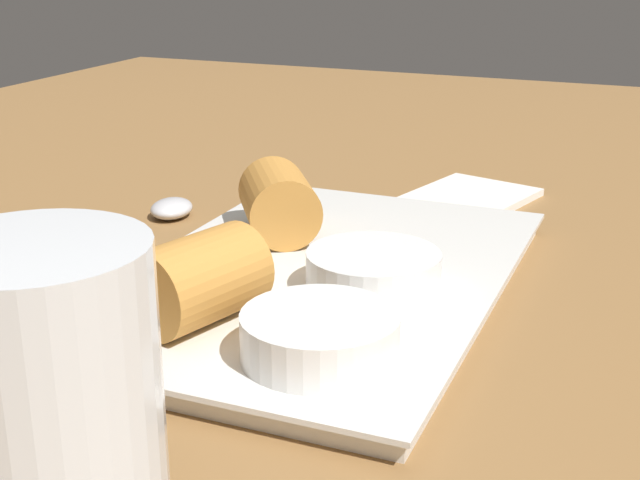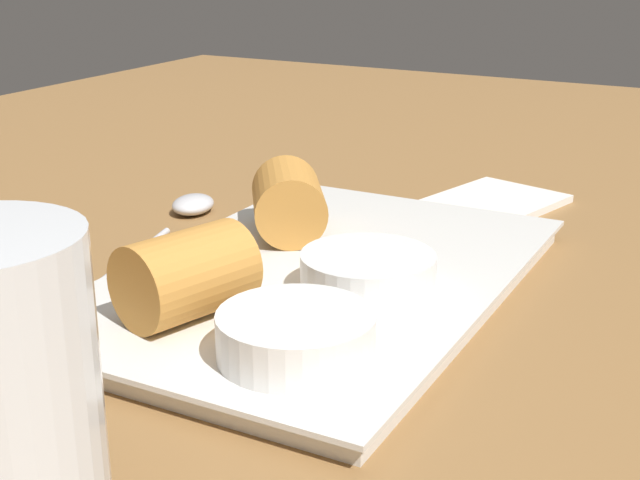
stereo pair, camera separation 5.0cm
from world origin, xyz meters
The scene contains 9 objects.
table_surface centered at (0.00, 0.00, 1.00)cm, with size 180.00×140.00×2.00cm.
serving_plate centered at (-1.40, 1.39, 2.76)cm, with size 33.74×22.03×1.50cm.
roll_front_left centered at (-6.62, -3.89, 5.90)cm, with size 8.32×7.76×4.81cm.
roll_front_right centered at (7.83, -1.47, 5.90)cm, with size 8.07×6.57×4.81cm.
dipping_bowl_near centered at (0.50, 5.54, 4.77)cm, with size 7.86×7.86×2.33cm.
dipping_bowl_far centered at (9.76, 6.02, 4.77)cm, with size 7.86×7.86×2.33cm.
spoon centered at (-9.54, -14.87, 2.65)cm, with size 19.52×6.66×1.44cm.
napkin centered at (-24.70, 5.39, 2.30)cm, with size 11.94×10.89×0.60cm.
drinking_glass centered at (25.16, 2.48, 7.99)cm, with size 7.73×7.73×11.98cm.
Camera 1 is at (46.17, 21.12, 23.39)cm, focal length 50.00 mm.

